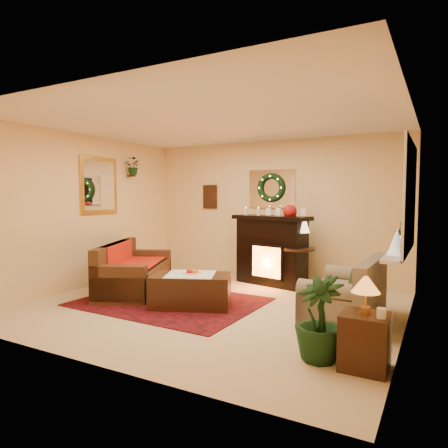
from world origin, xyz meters
The scene contains 31 objects.
floor centered at (0.00, 0.00, 0.00)m, with size 5.00×5.00×0.00m, color beige.
ceiling centered at (0.00, 0.00, 2.60)m, with size 5.00×5.00×0.00m, color white.
wall_back centered at (0.00, 2.25, 1.30)m, with size 5.00×5.00×0.00m, color #EFD88C.
wall_front centered at (0.00, -2.25, 1.30)m, with size 5.00×5.00×0.00m, color #EFD88C.
wall_left centered at (-2.50, 0.00, 1.30)m, with size 4.50×4.50×0.00m, color #EFD88C.
wall_right centered at (2.50, 0.00, 1.30)m, with size 4.50×4.50×0.00m, color #EFD88C.
area_rug centered at (-0.65, -0.13, 0.01)m, with size 2.57×1.92×0.01m, color maroon.
sofa centered at (-1.57, 0.17, 0.43)m, with size 0.81×1.84×0.79m, color brown.
red_throw centered at (-1.64, 0.29, 0.46)m, with size 0.73×1.19×0.02m, color red.
fireplace centered at (0.22, 1.69, 0.55)m, with size 1.26×0.40×1.15m, color black.
poinsettia centered at (0.57, 1.64, 1.30)m, with size 0.23×0.23×0.23m, color #AC100F.
mantel_candle_a centered at (-0.27, 1.66, 1.26)m, with size 0.06×0.06×0.18m, color beige.
mantel_candle_b centered at (-0.02, 1.67, 1.26)m, with size 0.06×0.06×0.18m, color white.
mantel_mirror centered at (0.00, 2.23, 1.70)m, with size 0.92×0.02×0.72m, color white.
wreath centered at (0.00, 2.19, 1.72)m, with size 0.55×0.55×0.11m, color #194719.
wall_art centered at (-1.35, 2.23, 1.55)m, with size 0.32×0.03×0.48m, color #381E11.
gold_mirror centered at (-2.48, 0.30, 1.75)m, with size 0.03×0.84×1.00m, color gold.
hanging_plant centered at (-2.34, 1.05, 1.97)m, with size 0.33×0.28×0.36m, color #194719.
loveseat centered at (1.79, 0.25, 0.42)m, with size 0.79×1.37×0.79m, color olive.
window_frame centered at (2.48, 0.55, 1.55)m, with size 0.03×1.86×1.36m, color white.
window_glass centered at (2.47, 0.55, 1.55)m, with size 0.02×1.70×1.22m, color black.
window_sill centered at (2.38, 0.55, 0.87)m, with size 0.22×1.86×0.04m, color white.
mini_tree centered at (2.39, 0.11, 1.04)m, with size 0.20×0.20×0.31m, color white.
sill_plant centered at (2.37, 1.29, 1.08)m, with size 0.29×0.23×0.53m, color #266029.
side_table_round centered at (0.75, 1.59, 0.32)m, with size 0.54×0.54×0.70m, color #4B1B12.
lamp_cream centered at (0.77, 1.61, 0.88)m, with size 0.31×0.31×0.47m, color beige.
end_table_square centered at (2.26, -1.13, 0.27)m, with size 0.41×0.41×0.51m, color #392418.
lamp_tiffany centered at (2.25, -1.11, 0.74)m, with size 0.26×0.26×0.38m, color gold.
coffee_table centered at (-0.23, -0.20, 0.21)m, with size 1.10×0.61×0.46m, color black.
fruit_bowl centered at (-0.23, -0.17, 0.45)m, with size 0.28×0.28×0.06m, color white.
floor_palm centered at (1.84, -1.15, 0.45)m, with size 1.36×1.36×2.44m, color black.
Camera 1 is at (2.82, -4.83, 1.56)m, focal length 32.00 mm.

